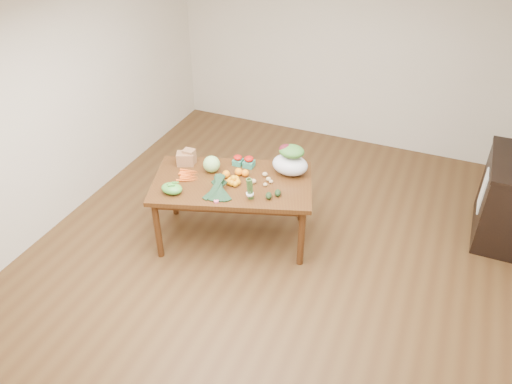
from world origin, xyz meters
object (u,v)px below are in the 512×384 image
at_px(cabinet, 506,198).
at_px(paper_bag, 185,157).
at_px(kale_bunch, 217,190).
at_px(asparagus_bundle, 250,189).
at_px(salad_bag, 290,161).
at_px(dining_table, 233,210).
at_px(cabbage, 212,164).
at_px(mandarin_cluster, 234,179).

relative_size(cabinet, paper_bag, 4.19).
relative_size(paper_bag, kale_bunch, 0.61).
relative_size(cabinet, asparagus_bundle, 4.08).
relative_size(kale_bunch, salad_bag, 1.04).
distance_m(dining_table, kale_bunch, 0.55).
bearing_deg(paper_bag, asparagus_bundle, -20.08).
relative_size(asparagus_bundle, salad_bag, 0.65).
height_order(cabinet, salad_bag, salad_bag).
relative_size(paper_bag, cabbage, 1.35).
height_order(cabbage, asparagus_bundle, asparagus_bundle).
distance_m(paper_bag, mandarin_cluster, 0.66).
xyz_separation_m(dining_table, salad_bag, (0.50, 0.38, 0.52)).
bearing_deg(kale_bunch, mandarin_cluster, 61.74).
height_order(dining_table, asparagus_bundle, asparagus_bundle).
height_order(dining_table, cabinet, cabinet).
bearing_deg(salad_bag, cabinet, 21.04).
bearing_deg(mandarin_cluster, paper_bag, 167.49).
bearing_deg(dining_table, cabbage, 144.22).
relative_size(mandarin_cluster, salad_bag, 0.47).
distance_m(dining_table, cabinet, 2.99).
bearing_deg(cabinet, cabbage, -159.21).
distance_m(cabbage, asparagus_bundle, 0.66).
bearing_deg(paper_bag, kale_bunch, -34.81).
height_order(asparagus_bundle, salad_bag, salad_bag).
relative_size(dining_table, mandarin_cluster, 9.17).
distance_m(cabbage, salad_bag, 0.84).
distance_m(cabbage, mandarin_cluster, 0.34).
height_order(mandarin_cluster, asparagus_bundle, asparagus_bundle).
distance_m(mandarin_cluster, kale_bunch, 0.28).
height_order(dining_table, mandarin_cluster, mandarin_cluster).
xyz_separation_m(dining_table, asparagus_bundle, (0.30, -0.22, 0.50)).
bearing_deg(paper_bag, dining_table, -10.06).
height_order(mandarin_cluster, salad_bag, salad_bag).
bearing_deg(kale_bunch, asparagus_bundle, -3.68).
xyz_separation_m(paper_bag, asparagus_bundle, (0.91, -0.33, 0.04)).
xyz_separation_m(kale_bunch, asparagus_bundle, (0.32, 0.08, 0.05)).
xyz_separation_m(cabinet, mandarin_cluster, (-2.69, -1.26, 0.33)).
xyz_separation_m(asparagus_bundle, salad_bag, (0.20, 0.60, 0.02)).
distance_m(cabinet, asparagus_bundle, 2.85).
bearing_deg(cabbage, salad_bag, 20.07).
bearing_deg(cabbage, mandarin_cluster, -21.54).
distance_m(dining_table, asparagus_bundle, 0.62).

